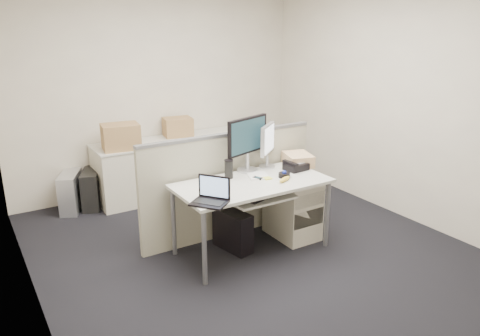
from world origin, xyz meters
TOP-DOWN VIEW (x-y plane):
  - floor at (0.00, 0.00)m, footprint 4.00×4.50m
  - wall_back at (0.00, 2.25)m, footprint 4.00×0.02m
  - wall_left at (-2.00, 0.00)m, footprint 0.02×4.50m
  - wall_right at (2.00, 0.00)m, footprint 0.02×4.50m
  - desk at (0.00, 0.00)m, footprint 1.50×0.75m
  - keyboard_tray at (0.00, -0.18)m, footprint 0.62×0.32m
  - drawer_pedestal at (0.55, 0.05)m, footprint 0.40×0.55m
  - cubicle_partition at (0.00, 0.45)m, footprint 2.00×0.06m
  - back_counter at (0.00, 1.93)m, footprint 2.00×0.60m
  - monitor_main at (0.15, 0.32)m, footprint 0.61×0.38m
  - monitor_small at (0.40, 0.32)m, footprint 0.41×0.38m
  - laptop at (-0.62, -0.28)m, footprint 0.36×0.37m
  - trackball at (0.35, -0.05)m, footprint 0.14×0.14m
  - desk_phone at (0.60, 0.08)m, footprint 0.24×0.20m
  - paper_stack at (0.15, 0.12)m, footprint 0.27×0.30m
  - sticky_pad at (0.18, 0.00)m, footprint 0.08×0.08m
  - travel_mug at (-0.13, 0.22)m, footprint 0.10×0.10m
  - banana at (0.28, -0.15)m, footprint 0.19×0.12m
  - cellphone at (0.10, 0.05)m, footprint 0.08×0.11m
  - manila_folders at (0.72, 0.20)m, footprint 0.35×0.39m
  - keyboard at (0.05, -0.14)m, footprint 0.52×0.31m
  - pc_tower_desk at (-0.15, 0.12)m, footprint 0.26×0.46m
  - pc_tower_spare_dark at (-1.05, 2.01)m, footprint 0.38×0.53m
  - pc_tower_spare_silver at (-1.30, 2.03)m, footprint 0.39×0.54m
  - cardboard_box_left at (-0.70, 1.81)m, footprint 0.47×0.38m
  - cardboard_box_right at (0.15, 2.05)m, footprint 0.41×0.34m
  - red_binder at (-0.55, 1.83)m, footprint 0.11×0.27m

SIDE VIEW (x-z plane):
  - floor at x=0.00m, z-range -0.01..0.00m
  - pc_tower_desk at x=-0.15m, z-range 0.00..0.41m
  - pc_tower_spare_dark at x=-1.05m, z-range 0.00..0.46m
  - pc_tower_spare_silver at x=-1.30m, z-range 0.00..0.47m
  - drawer_pedestal at x=0.55m, z-range 0.00..0.65m
  - back_counter at x=0.00m, z-range 0.00..0.72m
  - cubicle_partition at x=0.00m, z-range 0.00..1.10m
  - keyboard_tray at x=0.00m, z-range 0.61..0.63m
  - keyboard at x=0.05m, z-range 0.63..0.66m
  - desk at x=0.00m, z-range 0.30..1.03m
  - paper_stack at x=0.15m, z-range 0.73..0.74m
  - sticky_pad at x=0.18m, z-range 0.73..0.74m
  - cellphone at x=0.10m, z-range 0.73..0.74m
  - banana at x=0.28m, z-range 0.73..0.77m
  - trackball at x=0.35m, z-range 0.73..0.77m
  - desk_phone at x=0.60m, z-range 0.73..0.80m
  - manila_folders at x=0.72m, z-range 0.73..0.86m
  - travel_mug at x=-0.13m, z-range 0.73..0.91m
  - laptop at x=-0.62m, z-range 0.73..0.95m
  - red_binder at x=-0.55m, z-range 0.72..0.97m
  - cardboard_box_right at x=0.15m, z-range 0.72..0.99m
  - cardboard_box_left at x=-0.70m, z-range 0.72..1.04m
  - monitor_small at x=0.40m, z-range 0.73..1.19m
  - monitor_main at x=0.15m, z-range 0.73..1.30m
  - wall_back at x=0.00m, z-range 0.00..2.70m
  - wall_left at x=-2.00m, z-range 0.00..2.70m
  - wall_right at x=2.00m, z-range 0.00..2.70m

